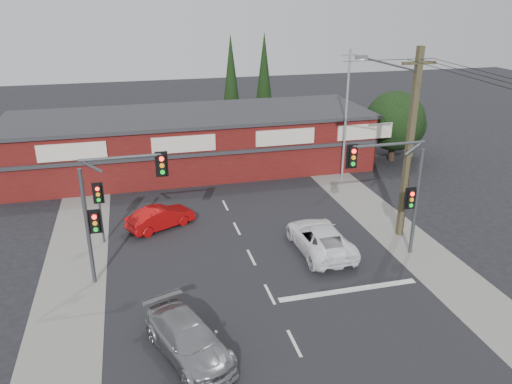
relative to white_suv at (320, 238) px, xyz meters
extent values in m
plane|color=black|center=(-3.57, -2.32, -0.71)|extent=(120.00, 120.00, 0.00)
cube|color=black|center=(-3.57, 2.68, -0.71)|extent=(14.00, 70.00, 0.01)
cube|color=gray|center=(-12.07, 2.68, -0.70)|extent=(3.00, 70.00, 0.02)
cube|color=gray|center=(4.93, 2.68, -0.70)|extent=(3.00, 70.00, 0.02)
cube|color=silver|center=(-0.07, -3.82, -0.70)|extent=(6.50, 0.35, 0.01)
imported|color=white|center=(0.00, 0.00, 0.00)|extent=(2.42, 5.17, 1.43)
imported|color=gray|center=(-7.50, -6.31, -0.03)|extent=(3.42, 5.09, 1.37)
imported|color=#B30B0C|center=(-7.68, 4.76, -0.08)|extent=(4.04, 2.91, 1.27)
cube|color=silver|center=(-3.57, -6.68, -0.70)|extent=(0.12, 1.60, 0.01)
cube|color=silver|center=(-3.57, -3.27, -0.70)|extent=(0.12, 1.60, 0.01)
cube|color=silver|center=(-3.57, 0.14, -0.70)|extent=(0.12, 1.60, 0.01)
cube|color=silver|center=(-3.57, 3.55, -0.70)|extent=(0.12, 1.60, 0.01)
cube|color=silver|center=(-3.57, 6.97, -0.70)|extent=(0.12, 1.60, 0.01)
cube|color=#4E100F|center=(-4.57, 14.68, 1.29)|extent=(26.00, 8.00, 4.00)
cube|color=#2D2D30|center=(-4.57, 14.68, 3.39)|extent=(26.40, 8.40, 0.25)
cube|color=beige|center=(-12.57, 10.63, 2.39)|extent=(4.20, 0.12, 1.10)
cube|color=beige|center=(-5.57, 10.63, 2.39)|extent=(4.20, 0.12, 1.10)
cube|color=beige|center=(1.43, 10.63, 2.39)|extent=(4.20, 0.12, 1.10)
cube|color=beige|center=(7.43, 10.63, 2.39)|extent=(4.20, 0.12, 1.10)
cube|color=#2D2D30|center=(-4.57, 10.58, 1.59)|extent=(26.00, 0.15, 0.25)
cylinder|color=#2D2116|center=(10.93, 12.68, 0.19)|extent=(0.50, 0.50, 1.80)
sphere|color=black|center=(10.93, 12.68, 2.49)|extent=(4.60, 4.60, 4.60)
sphere|color=black|center=(12.43, 13.68, 1.79)|extent=(3.40, 3.40, 3.40)
sphere|color=black|center=(9.63, 14.08, 1.59)|extent=(2.80, 2.80, 2.80)
cylinder|color=#2D2116|center=(-0.07, 21.68, 0.29)|extent=(0.24, 0.24, 2.00)
cone|color=black|center=(-0.07, 21.68, 4.79)|extent=(1.80, 1.80, 7.50)
cylinder|color=#2D2116|center=(3.43, 23.68, 0.29)|extent=(0.24, 0.24, 2.00)
cone|color=black|center=(3.43, 23.68, 4.79)|extent=(1.80, 1.80, 7.50)
cylinder|color=#47494C|center=(-11.07, -0.32, 2.04)|extent=(0.18, 0.18, 5.50)
cylinder|color=#47494C|center=(-9.37, -0.32, 5.14)|extent=(3.40, 0.14, 0.14)
cylinder|color=#47494C|center=(-10.56, -0.32, 4.84)|extent=(0.82, 0.14, 0.63)
cube|color=black|center=(-7.67, -0.32, 4.69)|extent=(0.32, 0.22, 0.95)
cube|color=black|center=(-7.67, -0.25, 4.69)|extent=(0.55, 0.04, 1.15)
cylinder|color=#FF0C07|center=(-7.67, -0.45, 4.99)|extent=(0.20, 0.06, 0.20)
cylinder|color=orange|center=(-7.67, -0.45, 4.69)|extent=(0.20, 0.06, 0.20)
cylinder|color=#0CE526|center=(-7.67, -0.45, 4.39)|extent=(0.20, 0.06, 0.20)
cube|color=black|center=(-10.72, -0.32, 2.29)|extent=(0.32, 0.22, 0.95)
cube|color=black|center=(-10.72, -0.25, 2.29)|extent=(0.55, 0.04, 1.15)
cylinder|color=#FF0C07|center=(-10.72, -0.45, 2.59)|extent=(0.20, 0.06, 0.20)
cylinder|color=orange|center=(-10.72, -0.45, 2.29)|extent=(0.20, 0.06, 0.20)
cylinder|color=#0CE526|center=(-10.72, -0.45, 1.99)|extent=(0.20, 0.06, 0.20)
cylinder|color=#47494C|center=(4.43, -1.32, 2.04)|extent=(0.18, 0.18, 5.50)
cylinder|color=#47494C|center=(2.63, -1.32, 5.14)|extent=(3.60, 0.14, 0.14)
cylinder|color=#47494C|center=(3.89, -1.32, 4.84)|extent=(0.82, 0.14, 0.63)
cube|color=black|center=(0.83, -1.32, 4.69)|extent=(0.32, 0.22, 0.95)
cube|color=black|center=(0.83, -1.25, 4.69)|extent=(0.55, 0.04, 1.15)
cylinder|color=#FF0C07|center=(0.83, -1.45, 4.99)|extent=(0.20, 0.06, 0.20)
cylinder|color=orange|center=(0.83, -1.45, 4.69)|extent=(0.20, 0.06, 0.20)
cylinder|color=#0CE526|center=(0.83, -1.45, 4.39)|extent=(0.20, 0.06, 0.20)
cube|color=black|center=(4.08, -1.32, 2.29)|extent=(0.32, 0.22, 0.95)
cube|color=black|center=(4.08, -1.25, 2.29)|extent=(0.55, 0.04, 1.15)
cylinder|color=#FF0C07|center=(4.08, -1.45, 2.59)|extent=(0.20, 0.06, 0.20)
cylinder|color=orange|center=(4.08, -1.45, 2.29)|extent=(0.20, 0.06, 0.20)
cylinder|color=#0CE526|center=(4.08, -1.45, 1.99)|extent=(0.20, 0.06, 0.20)
cylinder|color=#47494C|center=(-10.77, 3.68, 0.79)|extent=(0.12, 0.12, 3.00)
cube|color=black|center=(-10.77, 3.68, 2.09)|extent=(0.32, 0.22, 0.95)
cube|color=black|center=(-10.77, 3.75, 2.09)|extent=(0.55, 0.04, 1.15)
cylinder|color=#FF0C07|center=(-10.77, 3.55, 2.39)|extent=(0.20, 0.06, 0.20)
cylinder|color=orange|center=(-10.77, 3.55, 2.09)|extent=(0.20, 0.06, 0.20)
cylinder|color=#0CE526|center=(-10.77, 3.55, 1.79)|extent=(0.20, 0.06, 0.20)
cube|color=#4C442A|center=(4.93, 0.68, 4.29)|extent=(0.30, 0.30, 10.00)
cube|color=#4C442A|center=(4.93, 0.68, 8.49)|extent=(1.80, 0.14, 0.14)
cylinder|color=#47494C|center=(3.33, 0.53, 8.49)|extent=(3.23, 0.39, 0.89)
cube|color=slate|center=(1.73, 0.38, 8.89)|extent=(0.55, 0.25, 0.18)
cylinder|color=silver|center=(1.73, 0.38, 8.79)|extent=(0.28, 0.28, 0.05)
cylinder|color=gray|center=(5.43, 9.68, 3.79)|extent=(0.16, 0.16, 9.00)
cube|color=gray|center=(5.43, 9.68, 7.89)|extent=(1.20, 0.10, 0.10)
cylinder|color=black|center=(4.58, 5.18, 8.09)|extent=(0.73, 9.01, 1.22)
cylinder|color=black|center=(5.18, 5.18, 8.09)|extent=(0.52, 9.00, 1.22)
cylinder|color=black|center=(5.77, 5.18, 8.09)|extent=(0.31, 9.00, 1.22)
camera|label=1|loc=(-8.77, -21.24, 11.56)|focal=35.00mm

